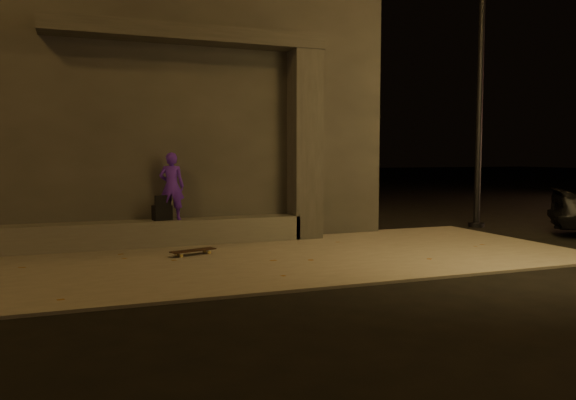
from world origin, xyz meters
name	(u,v)px	position (x,y,z in m)	size (l,w,h in m)	color
ground	(293,289)	(0.00, 0.00, 0.00)	(120.00, 120.00, 0.00)	black
sidewalk	(247,259)	(0.00, 2.00, 0.02)	(11.00, 4.40, 0.04)	#68615B
building	(145,112)	(-1.00, 6.49, 2.61)	(9.00, 5.10, 5.22)	#34322F
ledge	(136,234)	(-1.50, 3.75, 0.27)	(6.00, 0.55, 0.45)	#57554F
column	(305,145)	(1.70, 3.75, 1.84)	(0.55, 0.55, 3.60)	#34322F
canopy	(190,35)	(-0.50, 3.80, 3.78)	(5.00, 0.70, 0.28)	#34322F
skateboarder	(172,186)	(-0.87, 3.75, 1.09)	(0.44, 0.29, 1.21)	#491CBC
backpack	(162,212)	(-1.05, 3.75, 0.64)	(0.36, 0.27, 0.45)	black
skateboard	(193,251)	(-0.73, 2.55, 0.11)	(0.78, 0.42, 0.08)	black
street_lamp_2	(481,31)	(6.14, 4.12, 4.43)	(0.36, 0.36, 7.86)	black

